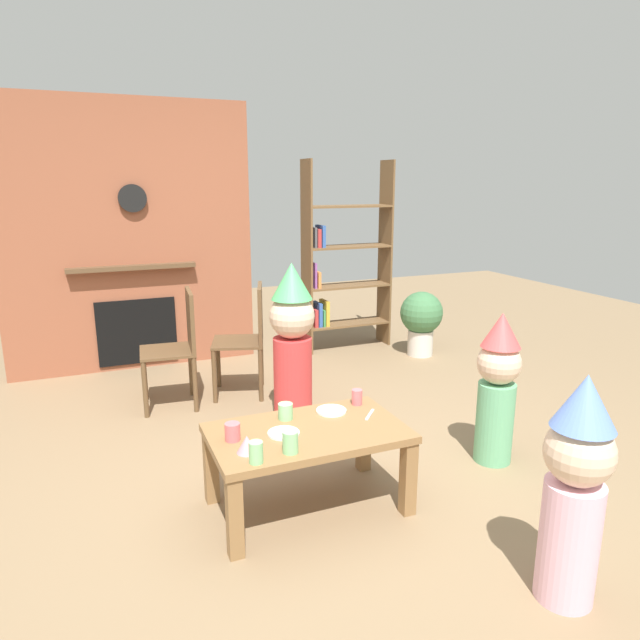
% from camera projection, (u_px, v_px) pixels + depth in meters
% --- Properties ---
extents(ground_plane, '(12.00, 12.00, 0.00)m').
position_uv_depth(ground_plane, '(323.00, 477.00, 3.35)').
color(ground_plane, '#846B4C').
extents(brick_fireplace_feature, '(2.20, 0.28, 2.40)m').
position_uv_depth(brick_fireplace_feature, '(129.00, 239.00, 5.09)').
color(brick_fireplace_feature, '#935138').
rests_on(brick_fireplace_feature, ground_plane).
extents(bookshelf, '(0.90, 0.28, 1.90)m').
position_uv_depth(bookshelf, '(341.00, 266.00, 5.74)').
color(bookshelf, brown).
rests_on(bookshelf, ground_plane).
extents(coffee_table, '(1.01, 0.60, 0.45)m').
position_uv_depth(coffee_table, '(308.00, 443.00, 2.95)').
color(coffee_table, olive).
rests_on(coffee_table, ground_plane).
extents(paper_cup_near_left, '(0.08, 0.08, 0.09)m').
position_uv_depth(paper_cup_near_left, '(233.00, 432.00, 2.81)').
color(paper_cup_near_left, '#E5666B').
rests_on(paper_cup_near_left, coffee_table).
extents(paper_cup_near_right, '(0.08, 0.08, 0.09)m').
position_uv_depth(paper_cup_near_right, '(285.00, 411.00, 3.06)').
color(paper_cup_near_right, '#8CD18C').
rests_on(paper_cup_near_right, coffee_table).
extents(paper_cup_center, '(0.06, 0.06, 0.09)m').
position_uv_depth(paper_cup_center, '(357.00, 397.00, 3.26)').
color(paper_cup_center, '#E5666B').
rests_on(paper_cup_center, coffee_table).
extents(paper_cup_far_left, '(0.08, 0.08, 0.11)m').
position_uv_depth(paper_cup_far_left, '(290.00, 442.00, 2.68)').
color(paper_cup_far_left, '#8CD18C').
rests_on(paper_cup_far_left, coffee_table).
extents(paper_cup_far_right, '(0.07, 0.07, 0.10)m').
position_uv_depth(paper_cup_far_right, '(256.00, 452.00, 2.58)').
color(paper_cup_far_right, '#8CD18C').
rests_on(paper_cup_far_right, coffee_table).
extents(paper_plate_front, '(0.17, 0.17, 0.01)m').
position_uv_depth(paper_plate_front, '(331.00, 411.00, 3.16)').
color(paper_plate_front, white).
rests_on(paper_plate_front, coffee_table).
extents(paper_plate_rear, '(0.16, 0.16, 0.01)m').
position_uv_depth(paper_plate_rear, '(284.00, 433.00, 2.88)').
color(paper_plate_rear, white).
rests_on(paper_plate_rear, coffee_table).
extents(birthday_cake_slice, '(0.10, 0.10, 0.09)m').
position_uv_depth(birthday_cake_slice, '(247.00, 444.00, 2.68)').
color(birthday_cake_slice, pink).
rests_on(birthday_cake_slice, coffee_table).
extents(table_fork, '(0.11, 0.12, 0.01)m').
position_uv_depth(table_fork, '(370.00, 415.00, 3.12)').
color(table_fork, silver).
rests_on(table_fork, coffee_table).
extents(child_with_cone_hat, '(0.27, 0.27, 0.99)m').
position_uv_depth(child_with_cone_hat, '(575.00, 485.00, 2.26)').
color(child_with_cone_hat, '#EAB2C6').
rests_on(child_with_cone_hat, ground_plane).
extents(child_in_pink, '(0.26, 0.26, 0.95)m').
position_uv_depth(child_in_pink, '(497.00, 385.00, 3.43)').
color(child_in_pink, '#66B27F').
rests_on(child_in_pink, ground_plane).
extents(child_by_the_chairs, '(0.32, 0.32, 1.15)m').
position_uv_depth(child_by_the_chairs, '(292.00, 339.00, 4.01)').
color(child_by_the_chairs, '#D13838').
rests_on(child_by_the_chairs, ground_plane).
extents(dining_chair_left, '(0.43, 0.43, 0.90)m').
position_uv_depth(dining_chair_left, '(179.00, 341.00, 4.31)').
color(dining_chair_left, brown).
rests_on(dining_chair_left, ground_plane).
extents(dining_chair_middle, '(0.50, 0.50, 0.90)m').
position_uv_depth(dining_chair_middle, '(249.00, 333.00, 4.54)').
color(dining_chair_middle, brown).
rests_on(dining_chair_middle, ground_plane).
extents(potted_plant_tall, '(0.42, 0.42, 0.64)m').
position_uv_depth(potted_plant_tall, '(421.00, 318.00, 5.60)').
color(potted_plant_tall, beige).
rests_on(potted_plant_tall, ground_plane).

